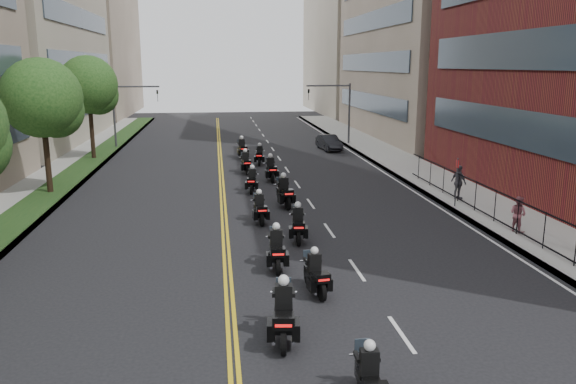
% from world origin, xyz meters
% --- Properties ---
extents(sidewalk_right, '(4.00, 90.00, 0.15)m').
position_xyz_m(sidewalk_right, '(12.00, 25.00, 0.07)').
color(sidewalk_right, gray).
rests_on(sidewalk_right, ground).
extents(sidewalk_left, '(4.00, 90.00, 0.15)m').
position_xyz_m(sidewalk_left, '(-12.00, 25.00, 0.07)').
color(sidewalk_left, gray).
rests_on(sidewalk_left, ground).
extents(grass_strip, '(2.00, 90.00, 0.04)m').
position_xyz_m(grass_strip, '(-11.20, 25.00, 0.17)').
color(grass_strip, '#153A16').
rests_on(grass_strip, sidewalk_left).
extents(building_right_far, '(15.00, 28.00, 26.00)m').
position_xyz_m(building_right_far, '(21.50, 78.00, 13.00)').
color(building_right_far, gray).
rests_on(building_right_far, ground).
extents(building_left_far, '(16.00, 28.00, 26.00)m').
position_xyz_m(building_left_far, '(-22.00, 78.00, 13.00)').
color(building_left_far, gray).
rests_on(building_left_far, ground).
extents(iron_fence, '(0.05, 28.00, 1.50)m').
position_xyz_m(iron_fence, '(11.00, 12.00, 0.90)').
color(iron_fence, black).
rests_on(iron_fence, sidewalk_right).
extents(street_trees, '(4.40, 38.40, 7.98)m').
position_xyz_m(street_trees, '(-11.05, 18.61, 5.13)').
color(street_trees, black).
rests_on(street_trees, ground).
extents(traffic_signal_right, '(4.09, 0.20, 5.60)m').
position_xyz_m(traffic_signal_right, '(9.54, 42.00, 3.70)').
color(traffic_signal_right, '#3F3F44').
rests_on(traffic_signal_right, ground).
extents(traffic_signal_left, '(4.09, 0.20, 5.60)m').
position_xyz_m(traffic_signal_left, '(-9.54, 42.00, 3.70)').
color(traffic_signal_left, '#3F3F44').
rests_on(traffic_signal_left, ground).
extents(motorcycle_1, '(0.48, 2.07, 1.53)m').
position_xyz_m(motorcycle_1, '(1.41, 1.83, 0.60)').
color(motorcycle_1, black).
rests_on(motorcycle_1, ground).
extents(motorcycle_2, '(0.72, 2.44, 1.81)m').
position_xyz_m(motorcycle_2, '(-0.07, 5.10, 0.71)').
color(motorcycle_2, black).
rests_on(motorcycle_2, ground).
extents(motorcycle_3, '(0.64, 2.08, 1.54)m').
position_xyz_m(motorcycle_3, '(1.34, 8.14, 0.61)').
color(motorcycle_3, black).
rests_on(motorcycle_3, ground).
extents(motorcycle_4, '(0.54, 2.29, 1.69)m').
position_xyz_m(motorcycle_4, '(0.34, 10.58, 0.67)').
color(motorcycle_4, black).
rests_on(motorcycle_4, ground).
extents(motorcycle_5, '(0.64, 2.26, 1.67)m').
position_xyz_m(motorcycle_5, '(1.59, 13.73, 0.66)').
color(motorcycle_5, black).
rests_on(motorcycle_5, ground).
extents(motorcycle_6, '(0.55, 2.15, 1.58)m').
position_xyz_m(motorcycle_6, '(0.21, 16.74, 0.63)').
color(motorcycle_6, black).
rests_on(motorcycle_6, ground).
extents(motorcycle_7, '(0.72, 2.41, 1.78)m').
position_xyz_m(motorcycle_7, '(1.72, 19.61, 0.70)').
color(motorcycle_7, black).
rests_on(motorcycle_7, ground).
extents(motorcycle_8, '(0.66, 2.15, 1.59)m').
position_xyz_m(motorcycle_8, '(0.30, 23.28, 0.63)').
color(motorcycle_8, black).
rests_on(motorcycle_8, ground).
extents(motorcycle_9, '(0.57, 2.38, 1.76)m').
position_xyz_m(motorcycle_9, '(1.68, 26.31, 0.69)').
color(motorcycle_9, black).
rests_on(motorcycle_9, ground).
extents(motorcycle_10, '(0.61, 2.27, 1.68)m').
position_xyz_m(motorcycle_10, '(0.23, 29.17, 0.66)').
color(motorcycle_10, black).
rests_on(motorcycle_10, ground).
extents(motorcycle_11, '(0.66, 2.19, 1.62)m').
position_xyz_m(motorcycle_11, '(1.45, 32.37, 0.64)').
color(motorcycle_11, black).
rests_on(motorcycle_11, ground).
extents(motorcycle_12, '(0.69, 2.41, 1.78)m').
position_xyz_m(motorcycle_12, '(0.29, 35.38, 0.70)').
color(motorcycle_12, black).
rests_on(motorcycle_12, ground).
extents(parked_sedan, '(1.77, 4.06, 1.30)m').
position_xyz_m(parked_sedan, '(8.00, 38.85, 0.65)').
color(parked_sedan, black).
rests_on(parked_sedan, ground).
extents(pedestrian_b, '(0.85, 0.94, 1.58)m').
position_xyz_m(pedestrian_b, '(11.20, 13.34, 0.94)').
color(pedestrian_b, '#904E58').
rests_on(pedestrian_b, sidewalk_right).
extents(pedestrian_c, '(0.77, 1.17, 1.84)m').
position_xyz_m(pedestrian_c, '(11.20, 19.46, 1.07)').
color(pedestrian_c, '#403F46').
rests_on(pedestrian_c, sidewalk_right).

